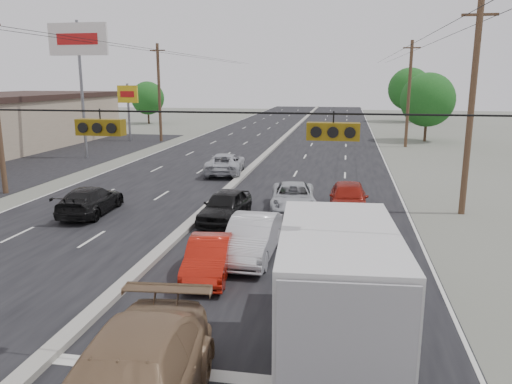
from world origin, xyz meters
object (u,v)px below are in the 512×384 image
queue_car_a (225,206)px  tree_right_far (410,89)px  pole_sign_far (128,99)px  oncoming_near (91,201)px  tree_right_mid (428,100)px  queue_car_b (252,238)px  box_truck (335,293)px  pole_sign_billboard (79,48)px  utility_pole_right_c (409,94)px  utility_pole_right_b (471,109)px  oncoming_far (225,164)px  utility_pole_left_c (159,92)px  black_suv (349,384)px  queue_car_d (349,268)px  tree_left_far (148,98)px  red_sedan (209,258)px  queue_car_e (348,198)px  queue_car_c (293,197)px

queue_car_a → tree_right_far: bearing=80.1°
pole_sign_far → oncoming_near: bearing=-69.4°
tree_right_mid → queue_car_b: bearing=-106.9°
tree_right_mid → box_truck: 45.31m
tree_right_mid → tree_right_far: bearing=87.7°
pole_sign_billboard → utility_pole_right_c: bearing=24.0°
utility_pole_right_b → queue_car_b: utility_pole_right_b is taller
oncoming_far → utility_pole_left_c: bearing=-62.9°
pole_sign_far → oncoming_near: (10.63, -28.33, -3.73)m
black_suv → tree_right_far: bearing=76.1°
black_suv → queue_car_d: size_ratio=1.14×
tree_right_far → utility_pole_left_c: bearing=-133.5°
tree_left_far → box_truck: size_ratio=0.89×
tree_right_mid → pole_sign_billboard: bearing=-150.0°
utility_pole_left_c → utility_pole_right_c: same height
tree_right_mid → utility_pole_right_b: bearing=-94.8°
oncoming_near → oncoming_far: 12.11m
pole_sign_far → black_suv: (23.00, -41.44, -3.63)m
red_sedan → queue_car_e: (4.59, 8.90, 0.14)m
red_sedan → queue_car_c: (1.86, 9.06, 0.02)m
tree_left_far → tree_right_far: bearing=14.7°
utility_pole_left_c → tree_right_mid: (27.50, 5.00, -0.77)m
queue_car_c → oncoming_near: size_ratio=1.02×
queue_car_a → queue_car_d: size_ratio=0.87×
pole_sign_far → box_truck: pole_sign_far is taller
queue_car_b → utility_pole_left_c: bearing=117.2°
tree_left_far → oncoming_far: (20.60, -36.89, -2.99)m
utility_pole_left_c → oncoming_near: 29.55m
utility_pole_left_c → black_suv: utility_pole_left_c is taller
queue_car_c → tree_right_far: bearing=71.8°
tree_left_far → black_suv: (29.00, -61.44, -2.94)m
oncoming_far → box_truck: bearing=103.4°
tree_right_far → black_suv: (-9.00, -71.44, -4.18)m
pole_sign_billboard → queue_car_e: bearing=-33.1°
utility_pole_left_c → oncoming_far: 20.68m
pole_sign_far → queue_car_c: bearing=-51.9°
queue_car_c → queue_car_d: 9.73m
box_truck → utility_pole_right_b: bearing=64.0°
utility_pole_right_c → queue_car_a: size_ratio=2.34×
queue_car_d → oncoming_far: size_ratio=0.94×
pole_sign_billboard → queue_car_e: size_ratio=2.41×
utility_pole_right_c → tree_right_far: bearing=83.3°
queue_car_a → pole_sign_billboard: bearing=138.2°
tree_right_far → queue_car_c: size_ratio=1.71×
queue_car_a → oncoming_near: bearing=-176.6°
utility_pole_right_b → queue_car_c: utility_pole_right_b is taller
tree_right_far → queue_car_c: (-11.73, -55.84, -4.29)m
black_suv → queue_car_e: bearing=83.3°
utility_pole_right_b → pole_sign_billboard: bearing=154.3°
utility_pole_left_c → red_sedan: 38.21m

